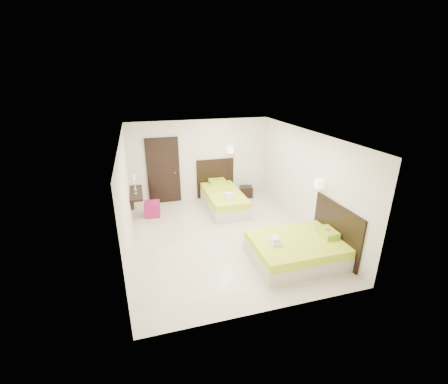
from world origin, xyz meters
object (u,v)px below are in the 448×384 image
object	(u,v)px
nightstand	(246,192)
ottoman	(152,209)
bed_single	(223,198)
bed_double	(300,248)

from	to	relation	value
nightstand	ottoman	size ratio (longest dim) A/B	0.96
bed_single	bed_double	size ratio (longest dim) A/B	1.07
bed_single	ottoman	size ratio (longest dim) A/B	4.91
bed_single	ottoman	world-z (taller)	bed_single
bed_double	nightstand	size ratio (longest dim) A/B	4.80
bed_double	nightstand	bearing A→B (deg)	87.73
nightstand	bed_double	bearing A→B (deg)	-81.27
bed_single	ottoman	bearing A→B (deg)	-179.24
nightstand	ottoman	bearing A→B (deg)	-157.34
bed_single	nightstand	xyz separation A→B (m)	(1.00, 0.62, -0.13)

